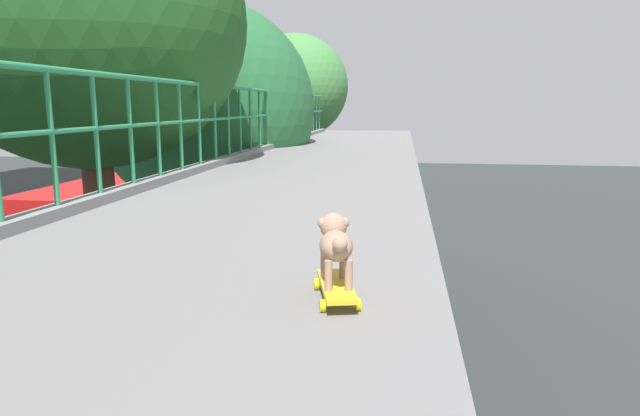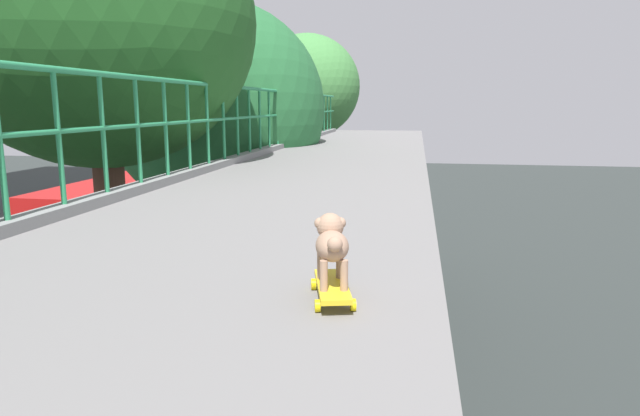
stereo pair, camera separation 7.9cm
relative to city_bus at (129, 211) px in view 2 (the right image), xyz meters
name	(u,v)px [view 2 (the right image)]	position (x,y,z in m)	size (l,w,h in m)	color
city_bus	(129,211)	(0.00, 0.00, 0.00)	(2.63, 10.61, 3.29)	#B41413
roadside_tree_mid	(98,26)	(6.84, -12.58, 5.56)	(4.83, 4.83, 9.71)	brown
roadside_tree_far	(217,111)	(6.94, -7.87, 4.23)	(5.18, 5.18, 8.68)	brown
roadside_tree_farthest	(307,88)	(7.19, 1.96, 5.03)	(4.32, 4.32, 9.09)	brown
toy_skateboard	(332,287)	(11.34, -18.16, 3.53)	(0.26, 0.48, 0.08)	gold
small_dog	(332,242)	(11.33, -18.14, 3.74)	(0.21, 0.35, 0.32)	tan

